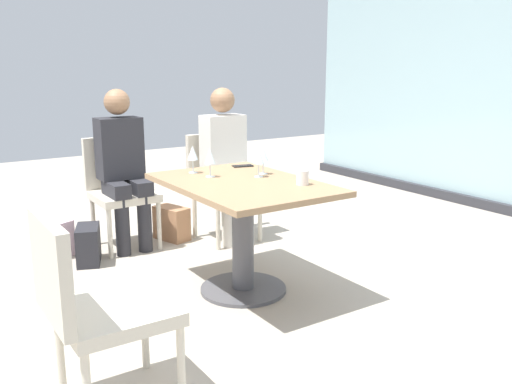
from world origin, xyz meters
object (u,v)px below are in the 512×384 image
Objects in this scene: chair_side_end at (119,185)px; wine_glass_2 at (210,157)px; cell_phone_on_table at (243,166)px; chair_front_right at (92,301)px; handbag_2 at (88,245)px; handbag_0 at (54,237)px; chair_far_left at (221,179)px; wine_glass_0 at (263,155)px; person_far_left at (227,157)px; dining_table_main at (243,213)px; coffee_cup at (302,178)px; handbag_1 at (172,223)px; person_side_end at (123,162)px; wine_glass_1 at (193,154)px; wine_glass_3 at (259,157)px.

chair_side_end is 4.70× the size of wine_glass_2.
chair_side_end is 6.04× the size of cell_phone_on_table.
chair_front_right is 6.04× the size of cell_phone_on_table.
chair_side_end is 0.59m from handbag_2.
chair_far_left is at bearing 52.53° from handbag_0.
wine_glass_0 is at bearing 15.77° from handbag_0.
chair_far_left is at bearing 177.65° from cell_phone_on_table.
person_far_left is at bearing 107.07° from handbag_2.
chair_side_end is at bearing 157.26° from chair_front_right.
coffee_cup is (0.28, 0.25, 0.25)m from dining_table_main.
wine_glass_2 reaches higher than chair_far_left.
wine_glass_0 reaches higher than handbag_1.
person_side_end is 0.88m from wine_glass_1.
chair_side_end is (-1.37, -0.31, -0.03)m from dining_table_main.
wine_glass_1 reaches higher than dining_table_main.
chair_front_right is at bearing -58.40° from dining_table_main.
person_side_end is at bearing 138.09° from handbag_2.
cell_phone_on_table is (0.82, 0.59, 0.03)m from person_side_end.
wine_glass_2 is at bearing -123.39° from wine_glass_3.
wine_glass_3 reaches higher than handbag_1.
cell_phone_on_table is at bearing 163.39° from wine_glass_3.
cell_phone_on_table is at bearing 35.62° from person_side_end.
chair_far_left is at bearing 166.70° from wine_glass_0.
dining_table_main is 1.36× the size of chair_front_right.
chair_side_end is 0.23m from person_side_end.
wine_glass_0 is (-0.86, 1.44, 0.37)m from chair_front_right.
handbag_1 is at bearing 165.99° from wine_glass_1.
dining_table_main is 0.55m from wine_glass_1.
chair_front_right is at bearing -43.94° from person_far_left.
chair_front_right is 1.72m from wine_glass_0.
person_far_left is 6.81× the size of wine_glass_1.
chair_side_end is 0.54m from handbag_1.
dining_table_main is at bearing -62.30° from wine_glass_0.
wine_glass_1 is 0.19m from wine_glass_2.
handbag_1 is at bearing -171.80° from wine_glass_0.
person_far_left reaches higher than wine_glass_3.
chair_far_left is 0.73m from cell_phone_on_table.
handbag_0 is at bearing -102.94° from chair_far_left.
handbag_1 is 0.78m from handbag_2.
handbag_2 is (-1.01, -0.84, -0.72)m from wine_glass_3.
wine_glass_3 is at bearing 20.04° from chair_side_end.
dining_table_main is 3.96× the size of handbag_2.
chair_front_right is at bearing -72.53° from coffee_cup.
wine_glass_3 is (1.31, 0.48, 0.37)m from chair_side_end.
handbag_1 is at bearing 124.35° from handbag_2.
person_side_end reaches higher than handbag_2.
wine_glass_2 is (-0.11, -0.34, 0.00)m from wine_glass_0.
chair_front_right is (0.74, -1.20, -0.03)m from dining_table_main.
chair_far_left is at bearing 71.15° from chair_side_end.
cell_phone_on_table is at bearing 24.72° from handbag_0.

